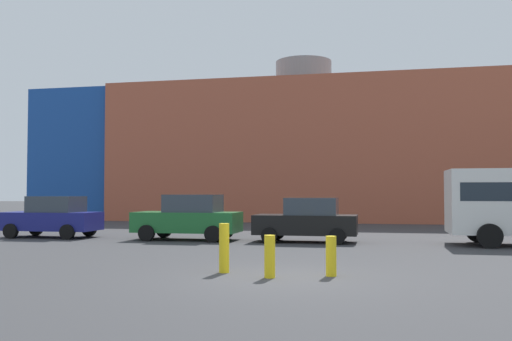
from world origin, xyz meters
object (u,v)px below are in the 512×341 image
Objects in this scene: bollard_yellow_0 at (270,256)px; parked_car_1 at (189,217)px; bollard_yellow_1 at (224,248)px; bollard_yellow_2 at (331,256)px; parked_car_2 at (307,220)px; parked_car_0 at (53,217)px.

parked_car_1 is at bearing 118.92° from bollard_yellow_0.
parked_car_1 is 9.38m from bollard_yellow_1.
bollard_yellow_2 is at bearing 126.49° from parked_car_1.
parked_car_2 reaches higher than bollard_yellow_2.
parked_car_0 is 10.81m from parked_car_2.
parked_car_0 is 13.08m from bollard_yellow_1.
parked_car_2 is at bearing -180.00° from parked_car_1.
parked_car_1 is 4.63× the size of bollard_yellow_2.
parked_car_0 is at bearing -0.00° from parked_car_2.
bollard_yellow_0 is 1.41m from bollard_yellow_2.
parked_car_0 is at bearing 145.32° from bollard_yellow_2.
bollard_yellow_1 is (-1.20, 0.56, 0.11)m from bollard_yellow_0.
parked_car_2 is 4.14× the size of bollard_yellow_0.
bollard_yellow_1 reaches higher than bollard_yellow_0.
parked_car_2 is (10.81, -0.00, -0.02)m from parked_car_0.
parked_car_0 reaches higher than bollard_yellow_2.
parked_car_0 is 3.46× the size of bollard_yellow_1.
parked_car_2 is at bearing 83.90° from bollard_yellow_1.
bollard_yellow_2 is (12.41, -8.58, -0.41)m from parked_car_0.
parked_car_0 is 14.37m from bollard_yellow_0.
parked_car_2 is 8.74m from bollard_yellow_2.
parked_car_1 reaches higher than parked_car_0.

